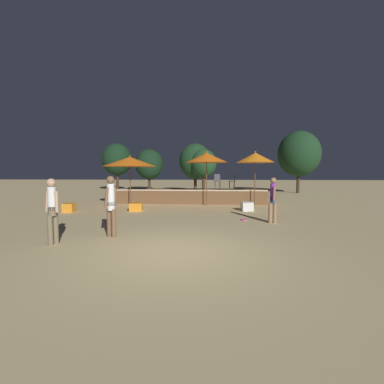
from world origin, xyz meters
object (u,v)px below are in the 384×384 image
object	(u,v)px
bistro_chair_0	(233,180)
frisbee_disc	(244,220)
person_2	(111,204)
cube_seat_1	(69,208)
background_tree_4	(195,161)
background_tree_2	(149,164)
background_tree_0	(299,154)
background_tree_1	(117,160)
background_tree_3	(204,164)
cube_seat_0	(247,206)
patio_umbrella_0	(207,158)
patio_umbrella_1	(255,158)
person_0	(273,199)
bistro_chair_1	(217,180)
cube_seat_2	(136,207)
person_1	(52,209)
patio_umbrella_2	(130,162)

from	to	relation	value
bistro_chair_0	frisbee_disc	distance (m)	6.49
person_2	frisbee_disc	bearing A→B (deg)	56.25
cube_seat_1	background_tree_4	xyz separation A→B (m)	(5.28, 12.74, 2.70)
frisbee_disc	background_tree_2	size ratio (longest dim) A/B	0.06
background_tree_0	background_tree_4	xyz separation A→B (m)	(-9.40, 0.37, -0.62)
background_tree_1	background_tree_3	bearing A→B (deg)	-18.65
background_tree_3	cube_seat_0	bearing A→B (deg)	-77.54
patio_umbrella_0	background_tree_0	size ratio (longest dim) A/B	0.54
patio_umbrella_1	background_tree_0	xyz separation A→B (m)	(5.55, 9.47, 0.86)
patio_umbrella_0	cube_seat_0	xyz separation A→B (m)	(1.99, -1.82, -2.47)
person_0	background_tree_4	xyz separation A→B (m)	(-3.65, 14.76, 2.01)
patio_umbrella_1	bistro_chair_1	xyz separation A→B (m)	(-2.02, 1.73, -1.27)
person_0	person_2	size ratio (longest dim) A/B	0.95
frisbee_disc	background_tree_2	distance (m)	18.49
cube_seat_0	background_tree_0	xyz separation A→B (m)	(6.25, 11.34, 3.33)
cube_seat_2	frisbee_disc	world-z (taller)	cube_seat_2
person_1	background_tree_1	bearing A→B (deg)	33.83
person_0	cube_seat_1	bearing A→B (deg)	166.17
bistro_chair_0	background_tree_1	bearing A→B (deg)	-131.45
patio_umbrella_2	person_1	world-z (taller)	patio_umbrella_2
frisbee_disc	patio_umbrella_1	bearing A→B (deg)	75.26
patio_umbrella_0	bistro_chair_0	world-z (taller)	patio_umbrella_0
background_tree_3	background_tree_4	distance (m)	1.35
person_0	background_tree_1	distance (m)	20.71
patio_umbrella_0	person_2	world-z (taller)	patio_umbrella_0
cube_seat_2	frisbee_disc	xyz separation A→B (m)	(4.92, -2.16, -0.18)
cube_seat_0	background_tree_4	distance (m)	12.43
bistro_chair_1	background_tree_0	distance (m)	11.04
patio_umbrella_1	person_0	distance (m)	5.23
patio_umbrella_1	bistro_chair_1	size ratio (longest dim) A/B	3.37
cube_seat_1	background_tree_1	xyz separation A→B (m)	(-3.01, 14.74, 3.00)
person_2	background_tree_0	bearing A→B (deg)	78.70
bistro_chair_0	background_tree_3	world-z (taller)	background_tree_3
patio_umbrella_2	background_tree_3	size ratio (longest dim) A/B	0.75
bistro_chair_1	background_tree_1	world-z (taller)	background_tree_1
bistro_chair_1	person_2	bearing A→B (deg)	-117.13
patio_umbrella_2	background_tree_2	bearing A→B (deg)	98.35
person_0	frisbee_disc	distance (m)	1.39
cube_seat_2	background_tree_1	xyz separation A→B (m)	(-6.05, 14.14, 3.02)
patio_umbrella_0	bistro_chair_1	bearing A→B (deg)	69.63
frisbee_disc	patio_umbrella_0	bearing A→B (deg)	109.00
frisbee_disc	background_tree_4	bearing A→B (deg)	100.62
patio_umbrella_0	person_1	xyz separation A→B (m)	(-3.88, -8.14, -1.76)
cube_seat_0	cube_seat_2	distance (m)	5.41
patio_umbrella_0	bistro_chair_1	size ratio (longest dim) A/B	3.37
background_tree_0	background_tree_2	bearing A→B (deg)	169.38
patio_umbrella_0	bistro_chair_1	xyz separation A→B (m)	(0.66, 1.78, -1.27)
person_1	background_tree_1	world-z (taller)	background_tree_1
frisbee_disc	background_tree_3	size ratio (longest dim) A/B	0.07
bistro_chair_0	person_2	bearing A→B (deg)	-24.83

